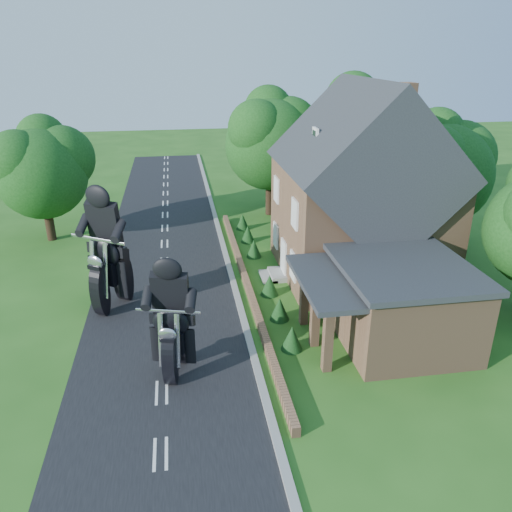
{
  "coord_description": "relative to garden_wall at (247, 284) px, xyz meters",
  "views": [
    {
      "loc": [
        1.02,
        -18.12,
        11.61
      ],
      "look_at": [
        4.38,
        2.54,
        2.8
      ],
      "focal_mm": 35.0,
      "sensor_mm": 36.0,
      "label": 1
    }
  ],
  "objects": [
    {
      "name": "ground",
      "position": [
        -4.3,
        -5.0,
        -0.2
      ],
      "size": [
        120.0,
        120.0,
        0.0
      ],
      "primitive_type": "plane",
      "color": "#255718",
      "rests_on": "ground"
    },
    {
      "name": "road",
      "position": [
        -4.3,
        -5.0,
        -0.19
      ],
      "size": [
        7.0,
        80.0,
        0.02
      ],
      "primitive_type": "cube",
      "color": "black",
      "rests_on": "ground"
    },
    {
      "name": "kerb",
      "position": [
        -0.65,
        -5.0,
        -0.14
      ],
      "size": [
        0.3,
        80.0,
        0.12
      ],
      "primitive_type": "cube",
      "color": "gray",
      "rests_on": "ground"
    },
    {
      "name": "garden_wall",
      "position": [
        0.0,
        0.0,
        0.0
      ],
      "size": [
        0.3,
        22.0,
        0.4
      ],
      "primitive_type": "cube",
      "color": "#8D6548",
      "rests_on": "ground"
    },
    {
      "name": "house",
      "position": [
        6.19,
        1.0,
        4.14
      ],
      "size": [
        9.54,
        8.64,
        10.24
      ],
      "color": "#8D6548",
      "rests_on": "ground"
    },
    {
      "name": "annex",
      "position": [
        5.57,
        -5.8,
        1.57
      ],
      "size": [
        7.05,
        5.94,
        3.44
      ],
      "color": "#8D6548",
      "rests_on": "ground"
    },
    {
      "name": "tree_house_right",
      "position": [
        12.35,
        3.62,
        4.99
      ],
      "size": [
        6.51,
        6.0,
        8.4
      ],
      "color": "black",
      "rests_on": "ground"
    },
    {
      "name": "tree_behind_house",
      "position": [
        9.88,
        11.14,
        6.03
      ],
      "size": [
        7.81,
        7.2,
        10.08
      ],
      "color": "black",
      "rests_on": "ground"
    },
    {
      "name": "tree_behind_left",
      "position": [
        3.86,
        12.13,
        5.53
      ],
      "size": [
        6.94,
        6.4,
        9.16
      ],
      "color": "black",
      "rests_on": "ground"
    },
    {
      "name": "tree_far_road",
      "position": [
        -11.16,
        9.11,
        4.64
      ],
      "size": [
        6.08,
        5.6,
        7.84
      ],
      "color": "black",
      "rests_on": "ground"
    },
    {
      "name": "shrub_a",
      "position": [
        1.0,
        -6.0,
        0.35
      ],
      "size": [
        0.9,
        0.9,
        1.1
      ],
      "primitive_type": "cone",
      "color": "#103412",
      "rests_on": "ground"
    },
    {
      "name": "shrub_b",
      "position": [
        1.0,
        -3.5,
        0.35
      ],
      "size": [
        0.9,
        0.9,
        1.1
      ],
      "primitive_type": "cone",
      "color": "#103412",
      "rests_on": "ground"
    },
    {
      "name": "shrub_c",
      "position": [
        1.0,
        -1.0,
        0.35
      ],
      "size": [
        0.9,
        0.9,
        1.1
      ],
      "primitive_type": "cone",
      "color": "#103412",
      "rests_on": "ground"
    },
    {
      "name": "shrub_d",
      "position": [
        1.0,
        4.0,
        0.35
      ],
      "size": [
        0.9,
        0.9,
        1.1
      ],
      "primitive_type": "cone",
      "color": "#103412",
      "rests_on": "ground"
    },
    {
      "name": "shrub_e",
      "position": [
        1.0,
        6.5,
        0.35
      ],
      "size": [
        0.9,
        0.9,
        1.1
      ],
      "primitive_type": "cone",
      "color": "#103412",
      "rests_on": "ground"
    },
    {
      "name": "shrub_f",
      "position": [
        1.0,
        9.0,
        0.35
      ],
      "size": [
        0.9,
        0.9,
        1.1
      ],
      "primitive_type": "cone",
      "color": "#103412",
      "rests_on": "ground"
    },
    {
      "name": "motorcycle_lead",
      "position": [
        -3.76,
        -6.92,
        0.53
      ],
      "size": [
        0.81,
        1.63,
        1.47
      ],
      "primitive_type": null,
      "rotation": [
        0.0,
        0.0,
        2.87
      ],
      "color": "black",
      "rests_on": "ground"
    },
    {
      "name": "motorcycle_follow",
      "position": [
        -6.62,
        -1.09,
        0.71
      ],
      "size": [
        1.48,
        1.92,
        1.83
      ],
      "primitive_type": null,
      "rotation": [
        0.0,
        0.0,
        2.57
      ],
      "color": "black",
      "rests_on": "ground"
    }
  ]
}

